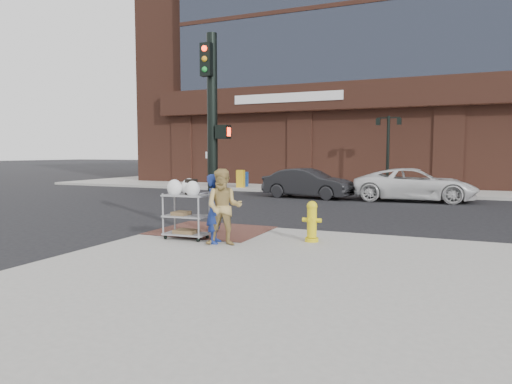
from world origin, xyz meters
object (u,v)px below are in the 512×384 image
at_px(traffic_signal_pole, 213,127).
at_px(utility_cart, 186,212).
at_px(woman_blue, 215,209).
at_px(fire_hydrant, 312,221).
at_px(minivan_white, 415,185).
at_px(lamp_post, 388,145).
at_px(sedan_dark, 308,183).
at_px(pedestrian_tan, 224,207).

distance_m(traffic_signal_pole, utility_cart, 2.33).
xyz_separation_m(woman_blue, utility_cart, (-0.85, 0.15, -0.13)).
bearing_deg(fire_hydrant, traffic_signal_pole, 174.15).
relative_size(traffic_signal_pole, fire_hydrant, 5.34).
height_order(woman_blue, fire_hydrant, woman_blue).
distance_m(traffic_signal_pole, woman_blue, 2.41).
bearing_deg(minivan_white, lamp_post, 20.19).
height_order(sedan_dark, utility_cart, utility_cart).
bearing_deg(pedestrian_tan, sedan_dark, 79.39).
bearing_deg(sedan_dark, minivan_white, -76.10).
height_order(lamp_post, minivan_white, lamp_post).
bearing_deg(woman_blue, fire_hydrant, -78.68).
bearing_deg(minivan_white, fire_hydrant, 169.37).
height_order(sedan_dark, minivan_white, minivan_white).
distance_m(minivan_white, fire_hydrant, 11.84).
bearing_deg(pedestrian_tan, utility_cart, 146.71).
bearing_deg(utility_cart, traffic_signal_pole, 84.13).
bearing_deg(minivan_white, sedan_dark, 92.61).
height_order(traffic_signal_pole, sedan_dark, traffic_signal_pole).
height_order(lamp_post, utility_cart, lamp_post).
bearing_deg(traffic_signal_pole, minivan_white, 70.19).
relative_size(traffic_signal_pole, woman_blue, 3.22).
distance_m(pedestrian_tan, fire_hydrant, 2.06).
bearing_deg(minivan_white, utility_cart, 157.74).
bearing_deg(woman_blue, minivan_white, -30.78).
bearing_deg(fire_hydrant, utility_cart, -163.10).
bearing_deg(utility_cart, pedestrian_tan, -14.60).
bearing_deg(pedestrian_tan, woman_blue, 134.52).
height_order(lamp_post, pedestrian_tan, lamp_post).
relative_size(utility_cart, fire_hydrant, 1.52).
distance_m(traffic_signal_pole, fire_hydrant, 3.49).
relative_size(sedan_dark, minivan_white, 0.81).
distance_m(woman_blue, utility_cart, 0.88).
bearing_deg(sedan_dark, traffic_signal_pole, -168.55).
relative_size(pedestrian_tan, sedan_dark, 0.39).
relative_size(lamp_post, minivan_white, 0.75).
xyz_separation_m(pedestrian_tan, sedan_dark, (-1.75, 12.37, -0.28)).
height_order(pedestrian_tan, utility_cart, pedestrian_tan).
height_order(traffic_signal_pole, pedestrian_tan, traffic_signal_pole).
xyz_separation_m(pedestrian_tan, utility_cart, (-1.14, 0.30, -0.20)).
height_order(minivan_white, utility_cart, utility_cart).
bearing_deg(traffic_signal_pole, pedestrian_tan, -54.23).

